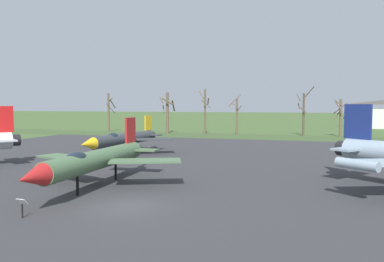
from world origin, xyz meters
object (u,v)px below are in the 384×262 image
jet_fighter_front_right (95,160)px  info_placard_front_right (22,206)px  jet_fighter_front_left (123,139)px  info_placard_front_left (84,157)px

jet_fighter_front_right → info_placard_front_right: bearing=-87.6°
jet_fighter_front_left → jet_fighter_front_right: 17.64m
info_placard_front_left → info_placard_front_right: (7.45, -16.73, -0.01)m
jet_fighter_front_right → info_placard_front_right: 7.48m
jet_fighter_front_left → info_placard_front_left: bearing=-95.0°
jet_fighter_front_left → jet_fighter_front_right: bearing=-68.2°
info_placard_front_left → info_placard_front_right: bearing=-66.0°
info_placard_front_right → info_placard_front_left: bearing=114.0°
jet_fighter_front_left → info_placard_front_right: (6.85, -23.73, -1.29)m
info_placard_front_right → jet_fighter_front_left: bearing=106.1°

